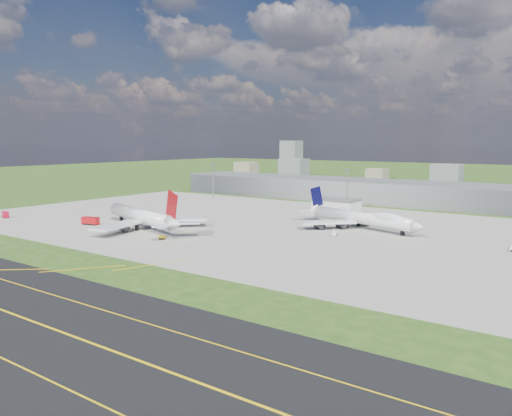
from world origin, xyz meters
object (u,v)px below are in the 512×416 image
Objects in this scene: tug_yellow at (162,238)px; van_white_near at (334,233)px; airliner_red_twin at (143,217)px; fire_truck at (90,221)px; airliner_blue_quad at (361,218)px; crash_tender at (5,215)px.

van_white_near is (58.15, 51.98, 0.37)m from tug_yellow.
fire_truck is (-30.81, -8.33, -3.76)m from airliner_red_twin.
airliner_blue_quad is 138.84m from fire_truck.
airliner_red_twin reaches higher than van_white_near.
airliner_blue_quad is 97.94m from tug_yellow.
van_white_near is (117.10, 45.80, -0.73)m from fire_truck.
crash_tender is at bearing 178.00° from fire_truck.
airliner_blue_quad is (88.62, 62.40, -0.46)m from airliner_red_twin.
fire_truck is (-119.43, -70.73, -3.30)m from airliner_blue_quad.
airliner_blue_quad is 7.33× the size of fire_truck.
crash_tender is 1.89× the size of tug_yellow.
crash_tender is at bearing -138.11° from airliner_blue_quad.
airliner_blue_quad is at bearing 7.36° from tug_yellow.
van_white_near is (-2.33, -24.93, -4.03)m from airliner_blue_quad.
airliner_red_twin is 1.08× the size of airliner_blue_quad.
airliner_red_twin reaches higher than crash_tender.
tug_yellow is (28.13, -14.51, -4.86)m from airliner_red_twin.
airliner_red_twin is 14.32× the size of van_white_near.
crash_tender is (-179.31, -83.53, -3.59)m from airliner_blue_quad.
crash_tender reaches higher than tug_yellow.
crash_tender is (-59.88, -12.81, -0.28)m from fire_truck.
fire_truck is 1.35× the size of crash_tender.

